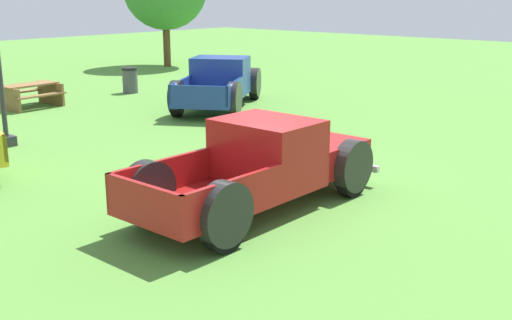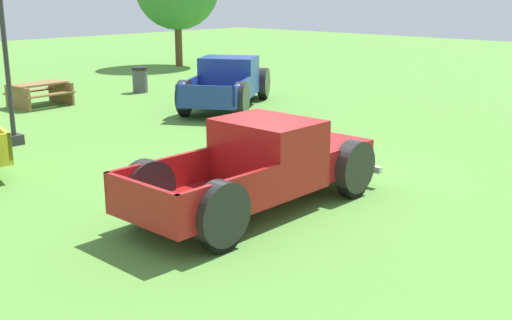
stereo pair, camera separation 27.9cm
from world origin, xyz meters
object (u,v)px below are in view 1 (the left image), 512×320
(pickup_truck_behind_left, at_px, (221,83))
(trash_can, at_px, (130,80))
(pickup_truck_foreground, at_px, (270,164))
(picnic_table, at_px, (29,92))

(pickup_truck_behind_left, distance_m, trash_can, 4.49)
(pickup_truck_foreground, xyz_separation_m, picnic_table, (2.22, 12.20, -0.25))
(pickup_truck_foreground, height_order, pickup_truck_behind_left, pickup_truck_behind_left)
(pickup_truck_foreground, bearing_deg, pickup_truck_behind_left, 49.34)
(picnic_table, height_order, trash_can, trash_can)
(pickup_truck_foreground, distance_m, picnic_table, 12.40)
(picnic_table, xyz_separation_m, trash_can, (4.09, -0.00, -0.01))
(pickup_truck_foreground, bearing_deg, trash_can, 62.65)
(pickup_truck_behind_left, bearing_deg, trash_can, 94.21)
(pickup_truck_behind_left, height_order, picnic_table, pickup_truck_behind_left)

